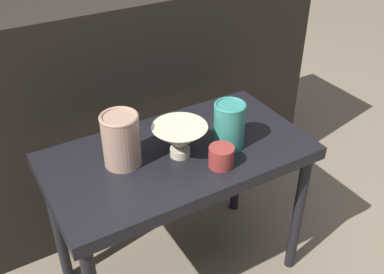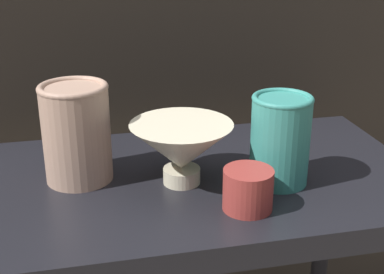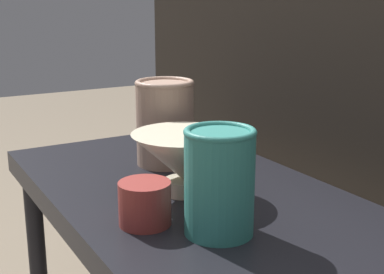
{
  "view_description": "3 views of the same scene",
  "coord_description": "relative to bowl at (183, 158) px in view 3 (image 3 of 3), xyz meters",
  "views": [
    {
      "loc": [
        -0.51,
        -0.95,
        1.3
      ],
      "look_at": [
        0.03,
        -0.03,
        0.59
      ],
      "focal_mm": 42.0,
      "sensor_mm": 36.0,
      "label": 1
    },
    {
      "loc": [
        -0.15,
        -0.76,
        0.91
      ],
      "look_at": [
        0.02,
        0.01,
        0.59
      ],
      "focal_mm": 50.0,
      "sensor_mm": 36.0,
      "label": 2
    },
    {
      "loc": [
        0.69,
        -0.41,
        0.83
      ],
      "look_at": [
        0.0,
        -0.01,
        0.62
      ],
      "focal_mm": 50.0,
      "sensor_mm": 36.0,
      "label": 3
    }
  ],
  "objects": [
    {
      "name": "cup",
      "position": [
        0.08,
        -0.1,
        -0.03
      ],
      "size": [
        0.07,
        0.07,
        0.06
      ],
      "color": "maroon",
      "rests_on": "table"
    },
    {
      "name": "table",
      "position": [
        0.01,
        0.02,
        -0.12
      ],
      "size": [
        0.78,
        0.42,
        0.53
      ],
      "color": "black",
      "rests_on": "ground_plane"
    },
    {
      "name": "vase_textured_left",
      "position": [
        -0.16,
        0.05,
        0.02
      ],
      "size": [
        0.11,
        0.11,
        0.16
      ],
      "color": "tan",
      "rests_on": "table"
    },
    {
      "name": "bowl",
      "position": [
        0.0,
        0.0,
        0.0
      ],
      "size": [
        0.16,
        0.16,
        0.1
      ],
      "color": "beige",
      "rests_on": "table"
    },
    {
      "name": "vase_colorful_right",
      "position": [
        0.15,
        -0.03,
        0.01
      ],
      "size": [
        0.09,
        0.09,
        0.14
      ],
      "color": "teal",
      "rests_on": "table"
    }
  ]
}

